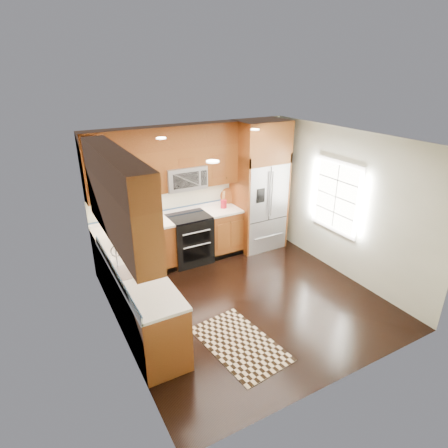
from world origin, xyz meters
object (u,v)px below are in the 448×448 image
rug (240,343)px  utensil_crock (224,202)px  range (190,239)px  refrigerator (259,186)px  knife_block (133,221)px

rug → utensil_crock: size_ratio=4.00×
range → refrigerator: refrigerator is taller
refrigerator → utensil_crock: refrigerator is taller
knife_block → rug: bearing=-75.7°
refrigerator → rug: 3.41m
rug → utensil_crock: utensil_crock is taller
range → refrigerator: bearing=-1.4°
knife_block → utensil_crock: (1.83, 0.05, 0.01)m
range → knife_block: (-1.04, 0.03, 0.58)m
rug → knife_block: 2.83m
range → utensil_crock: size_ratio=2.74×
knife_block → utensil_crock: utensil_crock is taller
rug → utensil_crock: bearing=58.8°
range → rug: (-0.40, -2.53, -0.46)m
rug → knife_block: knife_block is taller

